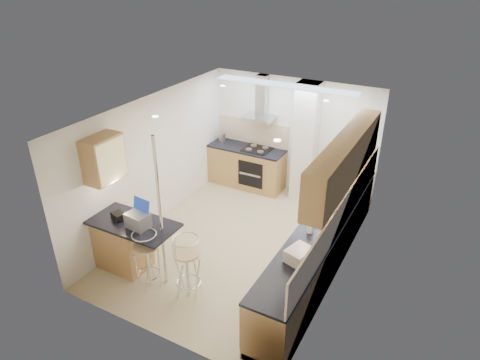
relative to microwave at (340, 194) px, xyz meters
The scene contains 16 objects.
ground 2.01m from the microwave, 155.15° to the right, with size 4.80×4.80×0.00m, color tan.
room_shell 1.33m from the microwave, 164.51° to the right, with size 3.64×4.84×2.51m.
right_counter 0.95m from the microwave, 92.63° to the right, with size 0.63×4.40×0.92m.
back_counter 2.91m from the microwave, 150.75° to the left, with size 1.70×0.63×0.92m.
peninsula 3.48m from the microwave, 140.90° to the right, with size 1.47×0.72×0.94m.
microwave is the anchor object (origin of this frame).
laptop 3.32m from the microwave, 138.16° to the right, with size 0.34×0.26×0.24m, color #93969A.
bag 3.63m from the microwave, 142.91° to the right, with size 0.21×0.16×0.12m, color black.
bar_stool_near 3.31m from the microwave, 133.62° to the right, with size 0.40×0.40×0.98m, color tan, non-canonical shape.
bar_stool_end 2.80m from the microwave, 125.32° to the right, with size 0.42×0.42×1.03m, color tan, non-canonical shape.
jar_a 0.26m from the microwave, 91.16° to the left, with size 0.12×0.12×0.19m, color beige.
jar_b 0.15m from the microwave, behind, with size 0.11×0.11×0.16m, color beige.
jar_c 1.08m from the microwave, 82.88° to the right, with size 0.14×0.14×0.20m, color #AFA88C.
jar_d 1.08m from the microwave, 96.57° to the right, with size 0.10×0.10×0.13m, color silver.
bread_bin 1.79m from the microwave, 90.64° to the right, with size 0.28×0.36×0.19m, color beige.
kettle 3.45m from the microwave, 155.39° to the left, with size 0.16×0.16×0.22m, color #B1B3B6.
Camera 1 is at (3.04, -5.59, 4.58)m, focal length 32.00 mm.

